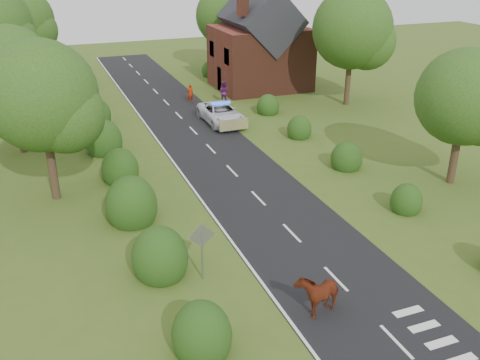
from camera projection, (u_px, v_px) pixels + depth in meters
name	position (u px, v px, depth m)	size (l,w,h in m)	color
ground	(336.00, 279.00, 21.62)	(120.00, 120.00, 0.00)	#425B1D
road	(216.00, 154.00, 34.39)	(6.00, 70.00, 0.02)	black
road_markings	(202.00, 169.00, 32.08)	(4.96, 70.00, 0.01)	white
hedgerow_left	(122.00, 178.00, 29.11)	(2.75, 50.41, 3.00)	#204913
hedgerow_right	(336.00, 153.00, 33.13)	(2.10, 45.78, 2.10)	#204913
tree_left_a	(47.00, 101.00, 26.31)	(5.74, 5.60, 8.38)	#332316
tree_left_b	(15.00, 75.00, 32.74)	(5.74, 5.60, 8.07)	#332316
tree_left_d	(25.00, 22.00, 49.85)	(6.15, 6.00, 8.89)	#332316
tree_right_a	(469.00, 101.00, 28.41)	(5.33, 5.20, 7.56)	#332316
tree_right_b	(356.00, 32.00, 42.53)	(6.56, 6.40, 9.40)	#332316
tree_right_c	(228.00, 18.00, 54.73)	(6.15, 6.00, 8.58)	#332316
road_sign	(202.00, 243.00, 20.99)	(1.06, 0.08, 2.53)	gray
house	(260.00, 46.00, 48.76)	(8.00, 7.40, 9.17)	brown
cow	(318.00, 294.00, 19.54)	(1.04, 1.96, 1.39)	#571D0E
police_van	(221.00, 114.00, 40.04)	(2.50, 5.38, 1.62)	silver
pedestrian_red	(190.00, 93.00, 45.27)	(0.57, 0.37, 1.55)	#A42207
pedestrian_purple	(224.00, 92.00, 45.10)	(0.89, 0.69, 1.83)	#521B56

